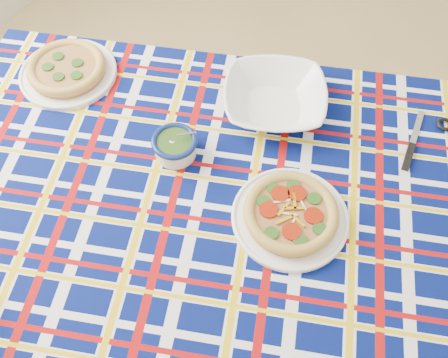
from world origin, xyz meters
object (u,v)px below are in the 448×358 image
at_px(main_focaccia_plate, 291,213).
at_px(serving_bowl, 275,99).
at_px(dining_table, 226,209).
at_px(pesto_bowl, 175,145).

bearing_deg(main_focaccia_plate, serving_bowl, 117.21).
height_order(dining_table, main_focaccia_plate, main_focaccia_plate).
distance_m(dining_table, serving_bowl, 0.31).
bearing_deg(main_focaccia_plate, pesto_bowl, 169.42).
distance_m(pesto_bowl, serving_bowl, 0.29).
bearing_deg(pesto_bowl, serving_bowl, 54.84).
bearing_deg(dining_table, pesto_bowl, 145.29).
bearing_deg(main_focaccia_plate, dining_table, 179.83).
height_order(dining_table, pesto_bowl, pesto_bowl).
relative_size(main_focaccia_plate, serving_bowl, 1.03).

